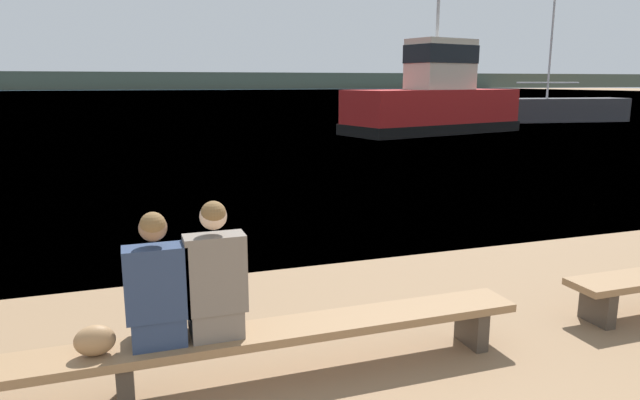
# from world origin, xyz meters

# --- Properties ---
(water_surface) EXTENTS (240.00, 240.00, 0.00)m
(water_surface) POSITION_xyz_m (0.00, 125.98, 0.00)
(water_surface) COLOR teal
(water_surface) RESTS_ON ground
(far_shoreline) EXTENTS (600.00, 12.00, 4.88)m
(far_shoreline) POSITION_xyz_m (0.00, 175.91, 2.44)
(far_shoreline) COLOR #424738
(far_shoreline) RESTS_ON ground
(bench_main) EXTENTS (6.55, 0.44, 0.43)m
(bench_main) POSITION_xyz_m (-0.90, 3.38, 0.35)
(bench_main) COLOR #8E6B47
(bench_main) RESTS_ON ground
(person_left) EXTENTS (0.45, 0.39, 1.02)m
(person_left) POSITION_xyz_m (-0.64, 3.39, 0.86)
(person_left) COLOR navy
(person_left) RESTS_ON bench_main
(person_right) EXTENTS (0.45, 0.39, 1.07)m
(person_right) POSITION_xyz_m (-0.21, 3.39, 0.88)
(person_right) COLOR #70665B
(person_right) RESTS_ON bench_main
(shopping_bag) EXTENTS (0.29, 0.17, 0.23)m
(shopping_bag) POSITION_xyz_m (-1.08, 3.36, 0.54)
(shopping_bag) COLOR #9E754C
(shopping_bag) RESTS_ON bench_main
(tugboat_red) EXTENTS (9.09, 4.99, 7.30)m
(tugboat_red) POSITION_xyz_m (12.83, 22.71, 1.33)
(tugboat_red) COLOR #A81919
(tugboat_red) RESTS_ON water_surface
(moored_sailboat) EXTENTS (9.08, 3.10, 7.78)m
(moored_sailboat) POSITION_xyz_m (23.20, 26.86, 0.69)
(moored_sailboat) COLOR #333338
(moored_sailboat) RESTS_ON water_surface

